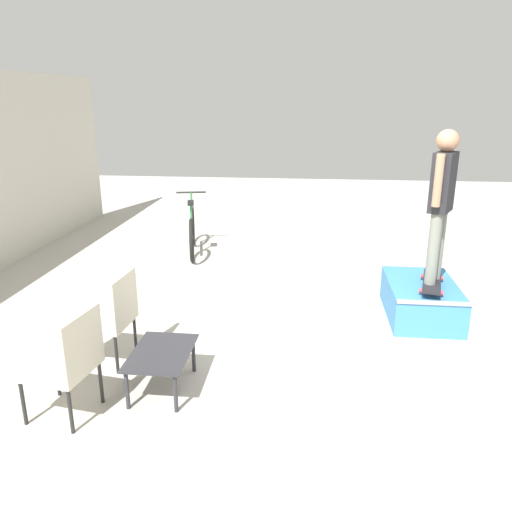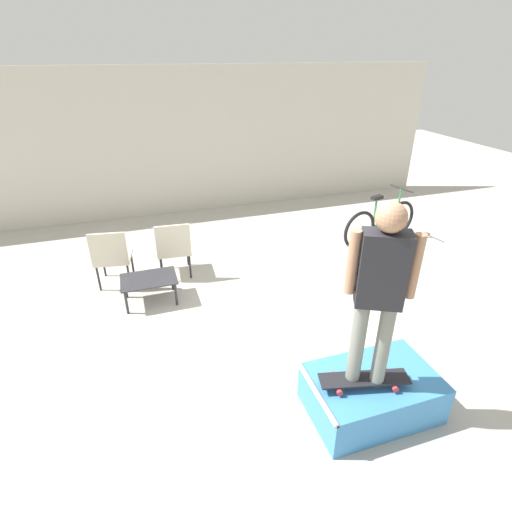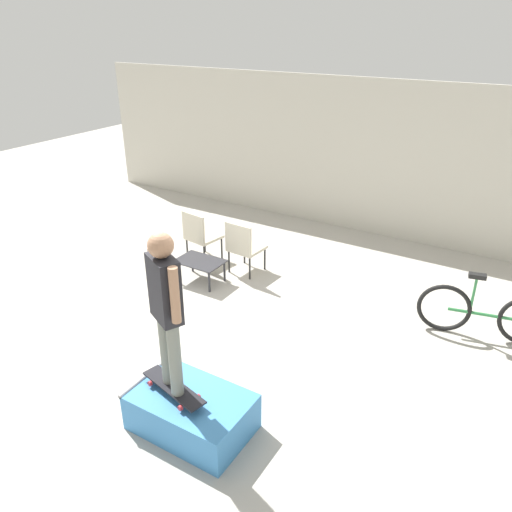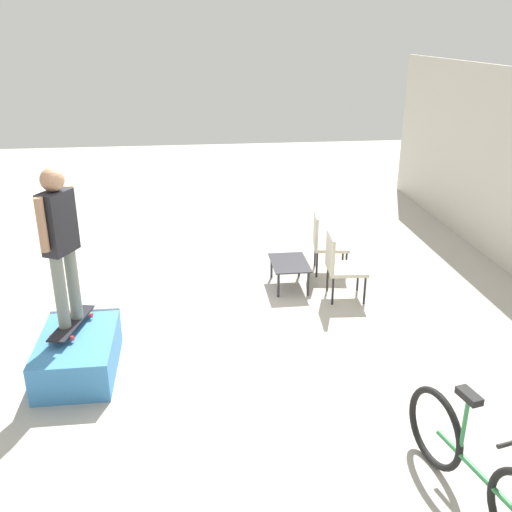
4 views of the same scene
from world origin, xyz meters
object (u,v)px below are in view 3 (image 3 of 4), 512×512
(patio_chair_right, at_px, (243,245))
(bicycle, at_px, (485,313))
(skateboard_on_ramp, at_px, (174,388))
(patio_chair_left, at_px, (200,234))
(coffee_table, at_px, (200,263))
(person_skater, at_px, (166,302))
(skate_ramp_box, at_px, (192,412))

(patio_chair_right, height_order, bicycle, bicycle)
(skateboard_on_ramp, distance_m, patio_chair_left, 4.05)
(coffee_table, relative_size, patio_chair_left, 0.82)
(person_skater, bearing_deg, patio_chair_right, 137.55)
(patio_chair_left, relative_size, bicycle, 0.54)
(skateboard_on_ramp, xyz_separation_m, bicycle, (2.50, 3.46, -0.13))
(bicycle, bearing_deg, patio_chair_left, 168.71)
(skateboard_on_ramp, bearing_deg, patio_chair_left, 136.81)
(patio_chair_left, distance_m, patio_chair_right, 0.92)
(skate_ramp_box, xyz_separation_m, patio_chair_right, (-1.47, 3.31, 0.31))
(coffee_table, bearing_deg, skate_ramp_box, -54.41)
(skate_ramp_box, xyz_separation_m, coffee_table, (-1.92, 2.68, 0.12))
(patio_chair_right, bearing_deg, patio_chair_left, 4.16)
(patio_chair_right, distance_m, bicycle, 3.81)
(coffee_table, distance_m, bicycle, 4.32)
(patio_chair_left, xyz_separation_m, bicycle, (4.73, 0.09, -0.14))
(coffee_table, bearing_deg, patio_chair_left, 126.78)
(bicycle, bearing_deg, coffee_table, 177.19)
(coffee_table, distance_m, patio_chair_right, 0.79)
(patio_chair_right, bearing_deg, coffee_table, 58.68)
(person_skater, distance_m, patio_chair_right, 3.76)
(patio_chair_right, bearing_deg, skateboard_on_ramp, 115.41)
(patio_chair_right, xyz_separation_m, bicycle, (3.81, 0.09, -0.14))
(skateboard_on_ramp, height_order, person_skater, person_skater)
(skateboard_on_ramp, height_order, patio_chair_right, patio_chair_right)
(skateboard_on_ramp, xyz_separation_m, patio_chair_left, (-2.23, 3.38, 0.01))
(skate_ramp_box, height_order, patio_chair_left, patio_chair_left)
(skate_ramp_box, relative_size, skateboard_on_ramp, 1.46)
(skateboard_on_ramp, relative_size, patio_chair_left, 0.92)
(skate_ramp_box, distance_m, person_skater, 1.34)
(skate_ramp_box, relative_size, coffee_table, 1.64)
(coffee_table, height_order, bicycle, bicycle)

